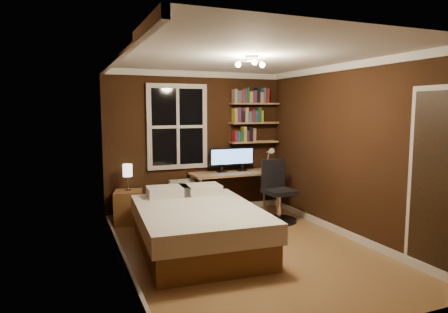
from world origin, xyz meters
name	(u,v)px	position (x,y,z in m)	size (l,w,h in m)	color
floor	(247,250)	(0.00, 0.00, 0.00)	(4.20, 4.20, 0.00)	olive
wall_back	(196,143)	(0.00, 2.10, 1.25)	(3.20, 0.04, 2.50)	black
wall_left	(120,162)	(-1.60, 0.00, 1.25)	(0.04, 4.20, 2.50)	black
wall_right	(348,151)	(1.60, 0.00, 1.25)	(0.04, 4.20, 2.50)	black
ceiling	(248,57)	(0.00, 0.00, 2.50)	(3.20, 4.20, 0.02)	white
window	(177,127)	(-0.35, 2.06, 1.55)	(1.06, 0.06, 1.46)	silver
door	(442,186)	(1.59, -1.55, 1.02)	(0.03, 0.82, 2.05)	black
ceiling_fixture	(252,64)	(0.00, -0.10, 2.40)	(0.44, 0.44, 0.18)	beige
bookshelf_lower	(254,142)	(1.08, 1.98, 1.25)	(0.92, 0.22, 0.03)	#9C714B
books_row_lower	(254,135)	(1.08, 1.98, 1.38)	(0.42, 0.16, 0.23)	maroon
bookshelf_middle	(254,123)	(1.08, 1.98, 1.60)	(0.92, 0.22, 0.03)	#9C714B
books_row_middle	(254,116)	(1.08, 1.98, 1.73)	(0.54, 0.16, 0.23)	navy
bookshelf_upper	(254,104)	(1.08, 1.98, 1.95)	(0.92, 0.22, 0.03)	#9C714B
books_row_upper	(254,96)	(1.08, 1.98, 2.08)	(0.66, 0.16, 0.23)	#234F21
bed	(198,227)	(-0.59, 0.28, 0.31)	(1.65, 2.20, 0.72)	brown
nightstand	(129,207)	(-1.25, 1.85, 0.27)	(0.43, 0.43, 0.54)	brown
bedside_lamp	(128,178)	(-1.25, 1.85, 0.76)	(0.15, 0.15, 0.43)	white
radiator	(182,198)	(-0.31, 1.99, 0.32)	(0.42, 0.15, 0.64)	beige
desk	(235,175)	(0.61, 1.79, 0.68)	(1.57, 0.59, 0.75)	#9C714B
monitor_left	(222,160)	(0.39, 1.86, 0.96)	(0.45, 0.12, 0.42)	black
monitor_right	(242,159)	(0.79, 1.86, 0.96)	(0.45, 0.12, 0.42)	black
desk_lamp	(270,159)	(1.24, 1.67, 0.97)	(0.14, 0.32, 0.44)	silver
office_chair	(278,198)	(1.07, 1.05, 0.39)	(0.56, 0.56, 1.02)	black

